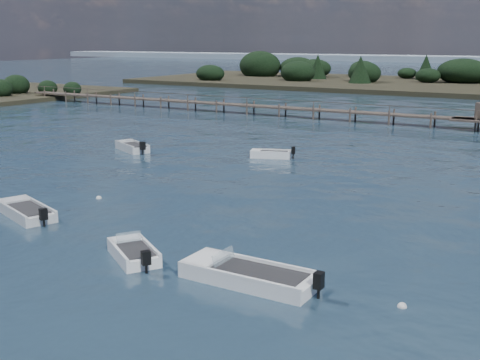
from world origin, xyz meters
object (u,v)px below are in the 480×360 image
Objects in this scene: dinghy_mid_white_a at (248,278)px; jetty at (250,106)px; tender_far_white at (271,156)px; dinghy_extra_a at (134,255)px; tender_far_grey at (132,148)px; dinghy_mid_grey at (26,213)px.

jetty is at bearing 119.66° from dinghy_mid_white_a.
dinghy_mid_white_a is 50.99m from jetty.
dinghy_extra_a reaches higher than tender_far_white.
tender_far_grey is 0.06× the size of jetty.
dinghy_extra_a is at bearing -49.28° from tender_far_grey.
dinghy_mid_white_a is 13.99m from dinghy_mid_grey.
tender_far_grey is at bearing 130.72° from dinghy_extra_a.
dinghy_extra_a is at bearing -12.47° from dinghy_mid_grey.
dinghy_mid_grey is 1.42× the size of dinghy_extra_a.
tender_far_grey reaches higher than dinghy_extra_a.
dinghy_mid_white_a is at bearing 3.33° from dinghy_extra_a.
dinghy_mid_grey is at bearing -75.12° from jetty.
dinghy_extra_a is 48.91m from jetty.
dinghy_mid_white_a is 1.67× the size of dinghy_extra_a.
dinghy_extra_a is (-5.20, -0.30, -0.00)m from dinghy_mid_white_a.
jetty is (-3.90, 25.87, 0.80)m from tender_far_grey.
dinghy_mid_grey is (-13.89, 1.62, -0.01)m from dinghy_mid_white_a.
tender_far_grey reaches higher than dinghy_mid_white_a.
tender_far_grey is at bearing 139.16° from dinghy_mid_white_a.
dinghy_extra_a is at bearing -65.82° from jetty.
tender_far_grey reaches higher than tender_far_white.
jetty is (-14.80, 22.79, 0.82)m from tender_far_white.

